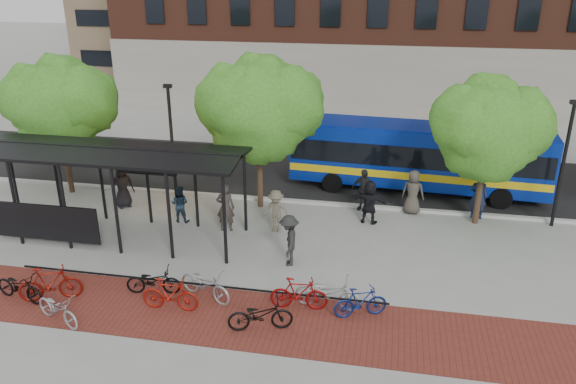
% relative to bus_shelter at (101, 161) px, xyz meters
% --- Properties ---
extents(ground, '(160.00, 160.00, 0.00)m').
position_rel_bus_shelter_xyz_m(ground, '(8.13, 0.48, -3.00)').
color(ground, '#9E9E99').
rests_on(ground, ground).
extents(asphalt_street, '(160.00, 8.00, 0.01)m').
position_rel_bus_shelter_xyz_m(asphalt_street, '(8.13, 8.48, -2.99)').
color(asphalt_street, black).
rests_on(asphalt_street, ground).
extents(curb, '(160.00, 0.25, 0.12)m').
position_rel_bus_shelter_xyz_m(curb, '(8.13, 4.48, -2.94)').
color(curb, '#B7B7B2').
rests_on(curb, ground).
extents(brick_strip, '(24.00, 3.00, 0.01)m').
position_rel_bus_shelter_xyz_m(brick_strip, '(6.13, -4.52, -3.00)').
color(brick_strip, maroon).
rests_on(brick_strip, ground).
extents(bike_rack_rail, '(12.00, 0.05, 0.95)m').
position_rel_bus_shelter_xyz_m(bike_rack_rail, '(4.83, -3.62, -3.00)').
color(bike_rack_rail, black).
rests_on(bike_rack_rail, ground).
extents(bus_shelter, '(10.60, 3.07, 3.60)m').
position_rel_bus_shelter_xyz_m(bus_shelter, '(0.00, 0.00, 0.00)').
color(bus_shelter, black).
rests_on(bus_shelter, ground).
extents(tree_a, '(4.90, 4.00, 6.18)m').
position_rel_bus_shelter_xyz_m(tree_a, '(-3.77, 3.83, 1.24)').
color(tree_a, '#382619').
rests_on(tree_a, ground).
extents(tree_b, '(5.15, 4.20, 6.47)m').
position_rel_bus_shelter_xyz_m(tree_b, '(5.23, 3.83, 1.46)').
color(tree_b, '#382619').
rests_on(tree_b, ground).
extents(tree_c, '(4.66, 3.80, 5.92)m').
position_rel_bus_shelter_xyz_m(tree_c, '(14.22, 3.83, 1.06)').
color(tree_c, '#382619').
rests_on(tree_c, ground).
extents(lamp_post_left, '(0.35, 0.20, 5.12)m').
position_rel_bus_shelter_xyz_m(lamp_post_left, '(1.13, 4.08, -0.25)').
color(lamp_post_left, black).
rests_on(lamp_post_left, ground).
extents(lamp_post_right, '(0.35, 0.20, 5.12)m').
position_rel_bus_shelter_xyz_m(lamp_post_right, '(17.13, 4.08, -0.25)').
color(lamp_post_right, black).
rests_on(lamp_post_right, ground).
extents(bus, '(11.66, 3.34, 3.11)m').
position_rel_bus_shelter_xyz_m(bus, '(11.77, 7.00, -1.21)').
color(bus, '#082495').
rests_on(bus, ground).
extents(bike_0, '(1.93, 1.03, 0.96)m').
position_rel_bus_shelter_xyz_m(bike_0, '(-0.50, -4.85, -2.52)').
color(bike_0, black).
rests_on(bike_0, ground).
extents(bike_1, '(1.98, 1.24, 1.16)m').
position_rel_bus_shelter_xyz_m(bike_1, '(0.45, -4.66, -2.42)').
color(bike_1, maroon).
rests_on(bike_1, ground).
extents(bike_2, '(1.91, 1.31, 0.95)m').
position_rel_bus_shelter_xyz_m(bike_2, '(1.34, -5.71, -2.52)').
color(bike_2, '#979799').
rests_on(bike_2, ground).
extents(bike_4, '(1.81, 0.88, 0.91)m').
position_rel_bus_shelter_xyz_m(bike_4, '(3.44, -3.70, -2.54)').
color(bike_4, black).
rests_on(bike_4, ground).
extents(bike_5, '(1.78, 0.54, 1.07)m').
position_rel_bus_shelter_xyz_m(bike_5, '(4.31, -4.48, -2.47)').
color(bike_5, '#9F190E').
rests_on(bike_5, ground).
extents(bike_6, '(2.10, 1.44, 1.04)m').
position_rel_bus_shelter_xyz_m(bike_6, '(5.15, -3.67, -2.48)').
color(bike_6, '#9C9B9E').
rests_on(bike_6, ground).
extents(bike_8, '(1.98, 1.17, 0.98)m').
position_rel_bus_shelter_xyz_m(bike_8, '(7.22, -4.94, -2.51)').
color(bike_8, black).
rests_on(bike_8, ground).
extents(bike_9, '(1.79, 0.63, 1.06)m').
position_rel_bus_shelter_xyz_m(bike_9, '(8.12, -3.69, -2.47)').
color(bike_9, maroon).
rests_on(bike_9, ground).
extents(bike_10, '(2.09, 0.87, 1.07)m').
position_rel_bus_shelter_xyz_m(bike_10, '(8.97, -3.47, -2.46)').
color(bike_10, '#A9A9AC').
rests_on(bike_10, ground).
extents(bike_11, '(1.69, 1.04, 0.99)m').
position_rel_bus_shelter_xyz_m(bike_11, '(9.98, -3.74, -2.51)').
color(bike_11, navy).
rests_on(bike_11, ground).
extents(pedestrian_0, '(1.12, 1.09, 1.94)m').
position_rel_bus_shelter_xyz_m(pedestrian_0, '(-0.69, 2.65, -2.03)').
color(pedestrian_0, black).
rests_on(pedestrian_0, ground).
extents(pedestrian_1, '(0.77, 0.57, 1.94)m').
position_rel_bus_shelter_xyz_m(pedestrian_1, '(4.36, 1.20, -2.03)').
color(pedestrian_1, '#362F2B').
rests_on(pedestrian_1, ground).
extents(pedestrian_2, '(0.76, 0.60, 1.54)m').
position_rel_bus_shelter_xyz_m(pedestrian_2, '(2.29, 1.64, -2.23)').
color(pedestrian_2, '#1A2C3D').
rests_on(pedestrian_2, ground).
extents(pedestrian_3, '(1.13, 0.66, 1.73)m').
position_rel_bus_shelter_xyz_m(pedestrian_3, '(6.32, 1.46, -2.13)').
color(pedestrian_3, brown).
rests_on(pedestrian_3, ground).
extents(pedestrian_4, '(1.17, 0.83, 1.84)m').
position_rel_bus_shelter_xyz_m(pedestrian_4, '(9.52, 4.25, -2.08)').
color(pedestrian_4, black).
rests_on(pedestrian_4, ground).
extents(pedestrian_5, '(1.75, 0.83, 1.81)m').
position_rel_bus_shelter_xyz_m(pedestrian_5, '(9.85, 2.96, -2.09)').
color(pedestrian_5, black).
rests_on(pedestrian_5, ground).
extents(pedestrian_6, '(1.02, 0.76, 1.91)m').
position_rel_bus_shelter_xyz_m(pedestrian_6, '(11.59, 4.28, -2.04)').
color(pedestrian_6, '#453F37').
rests_on(pedestrian_6, ground).
extents(pedestrian_7, '(0.76, 0.54, 1.94)m').
position_rel_bus_shelter_xyz_m(pedestrian_7, '(14.20, 4.28, -2.03)').
color(pedestrian_7, '#1A233C').
rests_on(pedestrian_7, ground).
extents(pedestrian_9, '(0.87, 1.29, 1.85)m').
position_rel_bus_shelter_xyz_m(pedestrian_9, '(7.31, -1.02, -2.07)').
color(pedestrian_9, '#242424').
rests_on(pedestrian_9, ground).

